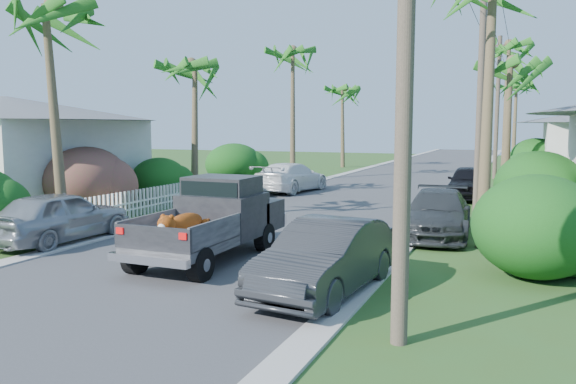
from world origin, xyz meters
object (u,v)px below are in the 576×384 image
at_px(parked_car_rn, 327,258).
at_px(utility_pole_b, 480,94).
at_px(palm_l_d, 343,88).
at_px(utility_pole_c, 497,107).
at_px(utility_pole_d, 505,112).
at_px(palm_l_b, 194,65).
at_px(parked_car_rf, 469,183).
at_px(parked_car_rm, 437,214).
at_px(palm_r_d, 517,85).
at_px(pickup_truck, 217,218).
at_px(parked_car_ln, 60,217).
at_px(palm_l_c, 293,51).
at_px(house_left, 7,155).
at_px(palm_r_c, 509,46).
at_px(utility_pole_a, 406,39).
at_px(palm_l_a, 49,7).
at_px(parked_car_lf, 291,178).
at_px(palm_r_b, 511,63).

height_order(parked_car_rn, utility_pole_b, utility_pole_b).
distance_m(palm_l_d, utility_pole_b, 24.31).
xyz_separation_m(palm_l_d, utility_pole_c, (12.10, -6.00, -1.84)).
bearing_deg(utility_pole_d, palm_l_b, -111.80).
xyz_separation_m(parked_car_rf, utility_pole_d, (0.60, 26.34, 3.83)).
relative_size(parked_car_rn, palm_l_d, 0.57).
xyz_separation_m(parked_car_rm, palm_r_d, (1.59, 32.99, 6.05)).
bearing_deg(pickup_truck, parked_car_ln, -177.89).
xyz_separation_m(palm_l_c, utility_pole_d, (11.60, 21.00, -3.31)).
height_order(parked_car_ln, palm_r_d, palm_r_d).
height_order(house_left, utility_pole_b, utility_pole_b).
bearing_deg(house_left, palm_r_c, 44.70).
bearing_deg(palm_l_b, parked_car_ln, -79.97).
relative_size(parked_car_ln, house_left, 0.49).
distance_m(parked_car_rf, utility_pole_a, 19.06).
bearing_deg(utility_pole_c, pickup_truck, -101.96).
relative_size(palm_l_b, utility_pole_b, 0.82).
distance_m(parked_car_rm, palm_l_c, 19.90).
bearing_deg(palm_l_a, parked_car_lf, 79.05).
distance_m(parked_car_rf, utility_pole_d, 26.62).
distance_m(parked_car_rf, parked_car_lf, 8.68).
xyz_separation_m(pickup_truck, palm_l_c, (-6.09, 19.99, 6.90)).
relative_size(palm_l_a, palm_r_c, 0.87).
height_order(palm_l_c, palm_r_b, palm_l_c).
bearing_deg(palm_l_d, palm_l_a, -89.45).
bearing_deg(parked_car_lf, house_left, 51.03).
distance_m(palm_r_c, house_left, 27.67).
xyz_separation_m(palm_l_d, palm_r_c, (12.70, -8.00, 1.67)).
height_order(parked_car_lf, palm_l_a, palm_l_a).
xyz_separation_m(pickup_truck, parked_car_lf, (-3.76, 14.09, -0.27)).
distance_m(parked_car_rm, utility_pole_d, 36.21).
xyz_separation_m(parked_car_rn, utility_pole_b, (1.89, 12.91, 3.88)).
xyz_separation_m(house_left, utility_pole_b, (18.60, 6.00, 2.48)).
xyz_separation_m(pickup_truck, parked_car_ln, (-5.09, -0.19, -0.26)).
bearing_deg(palm_r_d, utility_pole_d, 106.70).
bearing_deg(palm_r_b, parked_car_lf, 173.86).
distance_m(palm_l_a, utility_pole_a, 13.03).
distance_m(parked_car_rn, parked_car_rf, 16.62).
distance_m(parked_car_ln, palm_l_c, 21.43).
bearing_deg(parked_car_rf, palm_r_b, -47.34).
bearing_deg(utility_pole_a, utility_pole_b, 90.00).
bearing_deg(palm_l_d, pickup_truck, -78.35).
bearing_deg(pickup_truck, palm_r_c, 75.72).
bearing_deg(palm_l_a, palm_l_c, 89.40).
xyz_separation_m(palm_r_d, house_left, (-19.50, -33.00, -4.62)).
bearing_deg(parked_car_lf, palm_l_c, -61.63).
relative_size(parked_car_rm, utility_pole_b, 0.53).
distance_m(pickup_truck, house_left, 14.06).
distance_m(palm_r_c, utility_pole_d, 17.37).
height_order(parked_car_rm, utility_pole_d, utility_pole_d).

